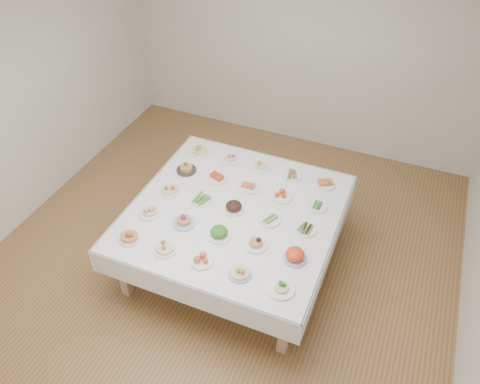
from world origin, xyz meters
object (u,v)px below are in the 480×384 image
at_px(dish_0, 129,236).
at_px(dish_24, 325,182).
at_px(display_table, 234,215).
at_px(dish_12, 234,206).

xyz_separation_m(dish_0, dish_24, (1.51, 1.52, -0.01)).
bearing_deg(dish_0, display_table, 45.17).
xyz_separation_m(dish_0, dish_12, (0.75, 0.76, 0.01)).
relative_size(dish_0, dish_24, 0.95).
bearing_deg(dish_12, dish_0, -134.57).
bearing_deg(dish_24, dish_0, -134.85).
relative_size(display_table, dish_24, 9.84).
height_order(display_table, dish_24, dish_24).
height_order(dish_0, dish_12, dish_12).
bearing_deg(dish_0, dish_12, 45.43).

